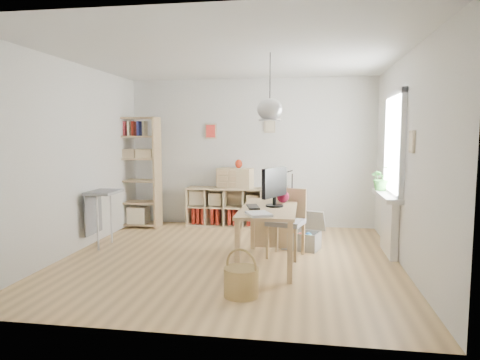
# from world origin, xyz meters

# --- Properties ---
(ground) EXTENTS (4.50, 4.50, 0.00)m
(ground) POSITION_xyz_m (0.00, 0.00, 0.00)
(ground) COLOR tan
(ground) RESTS_ON ground
(room_shell) EXTENTS (4.50, 4.50, 4.50)m
(room_shell) POSITION_xyz_m (0.55, -0.15, 2.00)
(room_shell) COLOR white
(room_shell) RESTS_ON ground
(window_unit) EXTENTS (0.07, 1.16, 1.46)m
(window_unit) POSITION_xyz_m (2.23, 0.60, 1.55)
(window_unit) COLOR white
(window_unit) RESTS_ON ground
(radiator) EXTENTS (0.10, 0.80, 0.80)m
(radiator) POSITION_xyz_m (2.19, 0.60, 0.40)
(radiator) COLOR white
(radiator) RESTS_ON ground
(windowsill) EXTENTS (0.22, 1.20, 0.06)m
(windowsill) POSITION_xyz_m (2.14, 0.60, 0.83)
(windowsill) COLOR white
(windowsill) RESTS_ON radiator
(desk) EXTENTS (0.70, 1.50, 0.75)m
(desk) POSITION_xyz_m (0.55, -0.15, 0.66)
(desk) COLOR tan
(desk) RESTS_ON ground
(cube_shelf) EXTENTS (1.40, 0.38, 0.72)m
(cube_shelf) POSITION_xyz_m (-0.47, 2.08, 0.30)
(cube_shelf) COLOR tan
(cube_shelf) RESTS_ON ground
(tall_bookshelf) EXTENTS (0.80, 0.38, 2.00)m
(tall_bookshelf) POSITION_xyz_m (-2.04, 1.80, 1.09)
(tall_bookshelf) COLOR tan
(tall_bookshelf) RESTS_ON ground
(side_table) EXTENTS (0.40, 0.55, 0.85)m
(side_table) POSITION_xyz_m (-2.04, 0.35, 0.67)
(side_table) COLOR gray
(side_table) RESTS_ON ground
(chair) EXTENTS (0.56, 0.56, 0.93)m
(chair) POSITION_xyz_m (0.77, 0.27, 0.53)
(chair) COLOR gray
(chair) RESTS_ON ground
(wicker_basket) EXTENTS (0.37, 0.37, 0.51)m
(wicker_basket) POSITION_xyz_m (0.36, -1.31, 0.16)
(wicker_basket) COLOR tan
(wicker_basket) RESTS_ON ground
(storage_chest) EXTENTS (0.66, 0.70, 0.54)m
(storage_chest) POSITION_xyz_m (0.99, 0.71, 0.18)
(storage_chest) COLOR silver
(storage_chest) RESTS_ON ground
(monitor) EXTENTS (0.29, 0.55, 0.51)m
(monitor) POSITION_xyz_m (0.61, -0.08, 1.04)
(monitor) COLOR black
(monitor) RESTS_ON desk
(keyboard) EXTENTS (0.22, 0.39, 0.02)m
(keyboard) POSITION_xyz_m (0.35, -0.19, 0.76)
(keyboard) COLOR black
(keyboard) RESTS_ON desk
(task_lamp) EXTENTS (0.38, 0.14, 0.40)m
(task_lamp) POSITION_xyz_m (0.64, 0.47, 1.02)
(task_lamp) COLOR black
(task_lamp) RESTS_ON desk
(yarn_ball) EXTENTS (0.17, 0.17, 0.17)m
(yarn_ball) POSITION_xyz_m (0.71, 0.25, 0.83)
(yarn_ball) COLOR #4E0A1C
(yarn_ball) RESTS_ON desk
(paper_tray) EXTENTS (0.36, 0.39, 0.03)m
(paper_tray) POSITION_xyz_m (0.48, -0.72, 0.77)
(paper_tray) COLOR white
(paper_tray) RESTS_ON desk
(drawer_chest) EXTENTS (0.67, 0.40, 0.36)m
(drawer_chest) POSITION_xyz_m (-0.26, 2.04, 0.90)
(drawer_chest) COLOR tan
(drawer_chest) RESTS_ON cube_shelf
(red_vase) EXTENTS (0.13, 0.13, 0.16)m
(red_vase) POSITION_xyz_m (-0.19, 2.04, 1.16)
(red_vase) COLOR maroon
(red_vase) RESTS_ON drawer_chest
(potted_plant) EXTENTS (0.41, 0.38, 0.37)m
(potted_plant) POSITION_xyz_m (2.12, 0.95, 1.04)
(potted_plant) COLOR #2C6827
(potted_plant) RESTS_ON windowsill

